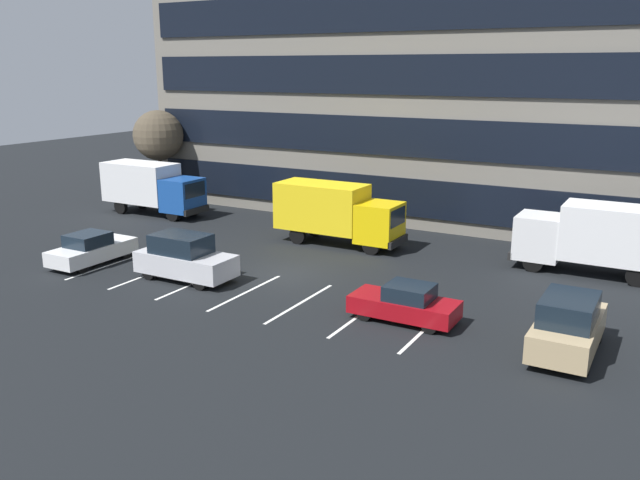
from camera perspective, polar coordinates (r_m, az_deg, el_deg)
The scene contains 11 objects.
ground_plane at distance 31.89m, azimuth -3.13°, elevation -2.92°, with size 120.00×120.00×0.00m, color black.
office_building at distance 46.54m, azimuth 8.98°, elevation 13.73°, with size 36.04×13.14×18.00m.
lot_markings at distance 29.43m, azimuth -6.41°, elevation -4.51°, with size 16.94×5.40×0.01m.
box_truck_blue at distance 45.85m, azimuth -14.31°, elevation 4.53°, with size 7.34×2.43×3.40m.
box_truck_yellow_all at distance 36.72m, azimuth 1.41°, elevation 2.51°, with size 7.25×2.40×3.36m.
box_truck_white at distance 33.90m, azimuth 22.79°, elevation 0.34°, with size 7.30×2.42×3.39m.
suv_silver at distance 31.39m, azimuth -11.58°, elevation -1.52°, with size 4.73×2.01×2.14m.
suv_tan at distance 24.48m, azimuth 20.58°, elevation -6.91°, with size 1.97×4.64×2.10m.
sedan_maroon at distance 26.08m, azimuth 7.35°, elevation -5.45°, with size 4.19×1.75×1.50m.
sedan_white at distance 35.20m, azimuth -19.08°, elevation -0.75°, with size 1.87×4.48×1.60m.
bare_tree at distance 49.19m, azimuth -13.75°, elevation 8.72°, with size 3.57×3.57×6.68m.
Camera 1 is at (16.40, -25.60, 9.63)m, focal length 37.17 mm.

